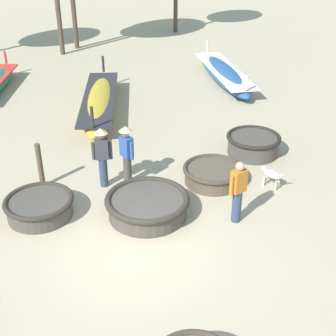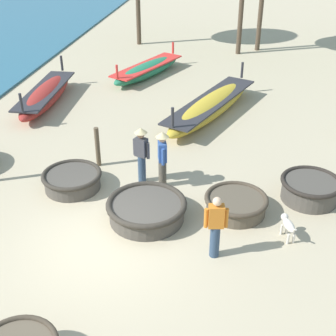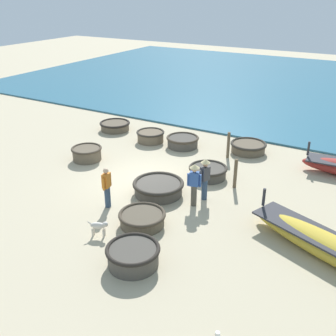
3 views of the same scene
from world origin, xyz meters
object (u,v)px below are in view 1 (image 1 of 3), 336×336
long_boat_red_hull (224,74)px  fisherman_standing_right (102,154)px  coracle_front_right (39,206)px  coracle_nearest (213,174)px  coracle_front_left (253,144)px  coracle_upturned (147,205)px  dog (271,174)px  mooring_post_mid_beach (40,166)px  long_boat_ochre_hull (100,103)px  fisherman_with_hat (127,151)px  fisherman_crouching (238,191)px

long_boat_red_hull → fisherman_standing_right: size_ratio=3.55×
coracle_front_right → long_boat_red_hull: (9.11, 6.71, 0.06)m
coracle_nearest → coracle_front_left: 2.13m
coracle_upturned → dog: dog is taller
coracle_front_left → coracle_nearest: bearing=-153.6°
mooring_post_mid_beach → long_boat_ochre_hull: bearing=55.5°
coracle_front_right → fisherman_standing_right: fisherman_standing_right is taller
dog → coracle_front_left: bearing=69.8°
coracle_nearest → fisherman_standing_right: size_ratio=0.98×
mooring_post_mid_beach → coracle_front_left: bearing=-7.2°
coracle_upturned → fisherman_with_hat: size_ratio=1.21×
coracle_nearest → long_boat_red_hull: 8.43m
coracle_front_left → long_boat_red_hull: (2.67, 6.13, -0.00)m
long_boat_red_hull → fisherman_crouching: (-4.97, -8.86, 0.51)m
coracle_upturned → dog: size_ratio=3.13×
fisherman_with_hat → dog: bearing=-27.8°
fisherman_standing_right → fisherman_with_hat: bearing=-12.9°
long_boat_ochre_hull → fisherman_standing_right: size_ratio=3.54×
coracle_front_left → fisherman_with_hat: size_ratio=0.96×
dog → fisherman_with_hat: bearing=152.2°
coracle_upturned → mooring_post_mid_beach: bearing=129.9°
fisherman_standing_right → coracle_front_left: bearing=-1.4°
long_boat_ochre_hull → fisherman_crouching: (0.85, -7.79, 0.46)m
coracle_upturned → long_boat_red_hull: long_boat_red_hull is taller
long_boat_ochre_hull → mooring_post_mid_beach: size_ratio=4.75×
coracle_front_left → coracle_front_right: bearing=-174.9°
fisherman_with_hat → mooring_post_mid_beach: 2.28m
coracle_nearest → fisherman_with_hat: bearing=156.3°
coracle_upturned → long_boat_ochre_hull: 6.77m
coracle_front_right → long_boat_ochre_hull: (3.29, 5.64, 0.11)m
long_boat_ochre_hull → long_boat_red_hull: bearing=10.4°
coracle_upturned → fisherman_crouching: (1.80, -1.10, 0.55)m
coracle_upturned → fisherman_with_hat: 1.74m
coracle_front_left → mooring_post_mid_beach: mooring_post_mid_beach is taller
long_boat_red_hull → fisherman_with_hat: bearing=-137.2°
coracle_front_left → dog: 1.91m
fisherman_standing_right → dog: (3.95, -1.90, -0.59)m
long_boat_red_hull → mooring_post_mid_beach: (-8.78, -5.37, 0.30)m
coracle_front_right → coracle_upturned: bearing=-24.3°
coracle_upturned → fisherman_standing_right: fisherman_standing_right is taller
long_boat_ochre_hull → fisherman_with_hat: fisherman_with_hat is taller
long_boat_ochre_hull → mooring_post_mid_beach: (-2.96, -4.30, 0.25)m
long_boat_ochre_hull → coracle_front_right: bearing=-120.2°
coracle_front_left → long_boat_red_hull: bearing=66.5°
coracle_front_left → long_boat_ochre_hull: (-3.15, 5.06, 0.04)m
long_boat_ochre_hull → dog: (2.49, -6.85, -0.00)m
coracle_front_left → coracle_upturned: bearing=-158.3°
coracle_nearest → mooring_post_mid_beach: size_ratio=1.31×
fisherman_crouching → mooring_post_mid_beach: fisherman_crouching is taller
coracle_nearest → fisherman_with_hat: fisherman_with_hat is taller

